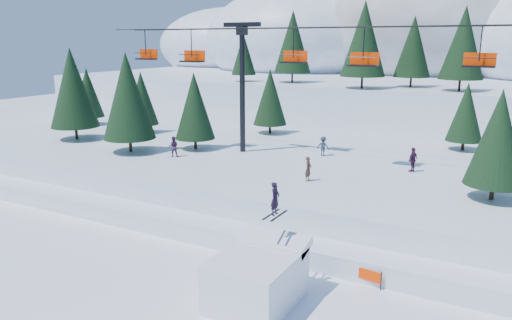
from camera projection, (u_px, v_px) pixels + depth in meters
The scene contains 10 objects.
ground at pixel (216, 305), 22.11m from camera, with size 160.00×160.00×0.00m, color white.
mid_shelf at pixel (347, 180), 37.19m from camera, with size 70.00×22.00×2.50m, color white.
berm at pixel (291, 233), 28.81m from camera, with size 70.00×6.00×1.10m, color white.
mountain_ridge at pixel (425, 51), 84.86m from camera, with size 119.00×60.47×26.46m.
jump_kicker at pixel (258, 277), 22.06m from camera, with size 3.32×4.53×5.22m.
chairlift at pixel (364, 71), 34.95m from camera, with size 46.00×3.21×10.28m.
conifer_stand at pixel (417, 108), 34.19m from camera, with size 62.32×17.27×10.01m.
distant_skiers at pixel (343, 155), 36.26m from camera, with size 30.22×9.66×1.73m.
banner_near at pixel (354, 271), 24.13m from camera, with size 2.82×0.51×0.90m.
banner_far at pixel (437, 276), 23.63m from camera, with size 2.86×0.12×0.90m.
Camera 1 is at (11.11, -16.71, 11.43)m, focal length 35.00 mm.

